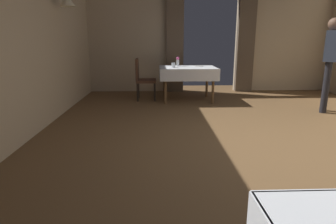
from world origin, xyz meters
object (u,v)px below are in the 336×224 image
Objects in this scene: plate_mid_b at (198,66)px; person_waiter_by_doorway at (330,57)px; chair_mid_left at (142,77)px; dining_table_mid at (188,71)px; flower_vase_mid at (178,61)px; glass_mid_c at (173,65)px.

person_waiter_by_doorway is (2.22, -1.36, 0.27)m from plate_mid_b.
plate_mid_b is at bearing 4.52° from chair_mid_left.
flower_vase_mid is at bearing 136.50° from dining_table_mid.
flower_vase_mid reaches higher than glass_mid_c.
plate_mid_b is at bearing 24.63° from glass_mid_c.
flower_vase_mid reaches higher than chair_mid_left.
plate_mid_b is (0.47, -0.03, -0.11)m from flower_vase_mid.
person_waiter_by_doorway is (2.81, -1.09, 0.22)m from glass_mid_c.
flower_vase_mid is 0.94× the size of plate_mid_b.
dining_table_mid is 5.54× the size of plate_mid_b.
glass_mid_c is (-0.59, -0.27, 0.05)m from plate_mid_b.
flower_vase_mid is (0.81, 0.13, 0.35)m from chair_mid_left.
flower_vase_mid reaches higher than plate_mid_b.
plate_mid_b is 0.13× the size of person_waiter_by_doorway.
person_waiter_by_doorway reaches higher than plate_mid_b.
glass_mid_c is 3.02m from person_waiter_by_doorway.
flower_vase_mid is 0.48m from plate_mid_b.
flower_vase_mid is at bearing 152.76° from person_waiter_by_doorway.
flower_vase_mid is (-0.21, 0.20, 0.21)m from dining_table_mid.
glass_mid_c is at bearing 158.83° from person_waiter_by_doorway.
glass_mid_c reaches higher than dining_table_mid.
dining_table_mid is 0.73× the size of person_waiter_by_doorway.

